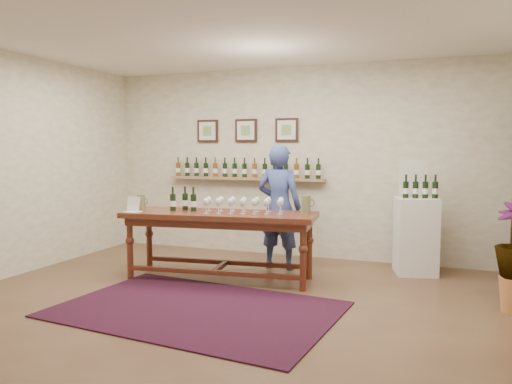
% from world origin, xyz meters
% --- Properties ---
extents(ground, '(6.00, 6.00, 0.00)m').
position_xyz_m(ground, '(0.00, 0.00, 0.00)').
color(ground, brown).
rests_on(ground, ground).
extents(room_shell, '(6.00, 6.00, 6.00)m').
position_xyz_m(room_shell, '(2.11, 1.86, 1.12)').
color(room_shell, '#EDE8C9').
rests_on(room_shell, ground).
extents(rug, '(2.87, 2.05, 0.01)m').
position_xyz_m(rug, '(-0.22, -0.30, 0.01)').
color(rug, '#4F0E18').
rests_on(rug, ground).
extents(tasting_table, '(2.42, 1.04, 0.83)m').
position_xyz_m(tasting_table, '(-0.50, 0.86, 0.71)').
color(tasting_table, '#402210').
rests_on(tasting_table, ground).
extents(table_glasses, '(1.40, 0.65, 0.19)m').
position_xyz_m(table_glasses, '(-0.21, 0.93, 0.93)').
color(table_glasses, silver).
rests_on(table_glasses, tasting_table).
extents(table_bottles, '(0.34, 0.24, 0.33)m').
position_xyz_m(table_bottles, '(-0.98, 0.85, 1.00)').
color(table_bottles, black).
rests_on(table_bottles, tasting_table).
extents(pitcher_left, '(0.13, 0.13, 0.19)m').
position_xyz_m(pitcher_left, '(-1.52, 0.72, 0.93)').
color(pitcher_left, '#646A42').
rests_on(pitcher_left, tasting_table).
extents(pitcher_right, '(0.16, 0.16, 0.21)m').
position_xyz_m(pitcher_right, '(0.51, 1.16, 0.94)').
color(pitcher_right, '#646A42').
rests_on(pitcher_right, tasting_table).
extents(menu_card, '(0.21, 0.15, 0.19)m').
position_xyz_m(menu_card, '(-1.51, 0.52, 0.93)').
color(menu_card, silver).
rests_on(menu_card, tasting_table).
extents(display_pedestal, '(0.60, 0.60, 0.98)m').
position_xyz_m(display_pedestal, '(1.73, 2.01, 0.49)').
color(display_pedestal, white).
rests_on(display_pedestal, ground).
extents(pedestal_bottles, '(0.33, 0.17, 0.32)m').
position_xyz_m(pedestal_bottles, '(1.78, 1.95, 1.14)').
color(pedestal_bottles, black).
rests_on(pedestal_bottles, display_pedestal).
extents(info_sign, '(0.35, 0.11, 0.49)m').
position_xyz_m(info_sign, '(1.68, 2.12, 1.23)').
color(info_sign, silver).
rests_on(info_sign, display_pedestal).
extents(person, '(0.63, 0.43, 1.67)m').
position_xyz_m(person, '(0.00, 1.66, 0.83)').
color(person, '#35437D').
rests_on(person, ground).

